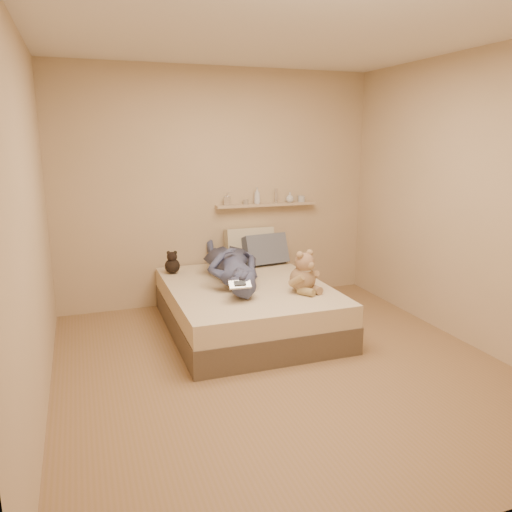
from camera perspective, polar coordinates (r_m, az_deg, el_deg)
name	(u,v)px	position (r m, az deg, el deg)	size (l,w,h in m)	color
room	(284,211)	(3.85, 3.24, 5.14)	(3.80, 3.80, 3.80)	#8C6848
bed	(247,306)	(4.96, -1.09, -5.78)	(1.50, 1.90, 0.45)	brown
game_console	(240,284)	(4.30, -1.85, -3.27)	(0.20, 0.09, 0.07)	silver
teddy_bear	(304,275)	(4.63, 5.50, -2.17)	(0.32, 0.33, 0.40)	#947451
dark_plush	(172,264)	(5.33, -9.55, -0.87)	(0.16, 0.16, 0.25)	black
pillow_cream	(250,246)	(5.70, -0.73, 1.20)	(0.55, 0.16, 0.40)	beige
pillow_grey	(265,250)	(5.63, 1.09, 0.72)	(0.50, 0.14, 0.34)	slate
person	(231,263)	(5.00, -2.89, -0.86)	(0.53, 1.45, 0.35)	#424969
wall_shelf	(266,205)	(5.78, 1.21, 5.89)	(1.20, 0.12, 0.03)	tan
shelf_bottles	(269,197)	(5.78, 1.50, 6.71)	(1.00, 0.13, 0.19)	silver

